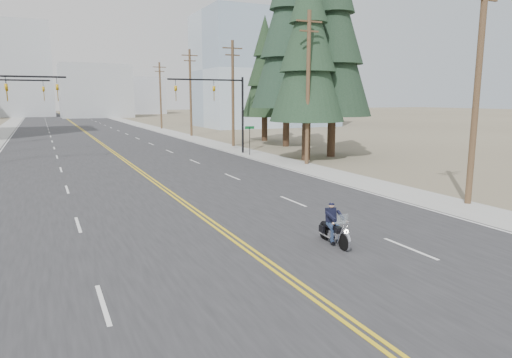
{
  "coord_description": "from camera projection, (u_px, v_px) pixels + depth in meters",
  "views": [
    {
      "loc": [
        -6.07,
        -7.22,
        5.07
      ],
      "look_at": [
        2.26,
        10.5,
        1.6
      ],
      "focal_mm": 32.0,
      "sensor_mm": 36.0,
      "label": 1
    }
  ],
  "objects": [
    {
      "name": "ground_plane",
      "position": [
        368.0,
        336.0,
        9.86
      ],
      "size": [
        400.0,
        400.0,
        0.0
      ],
      "primitive_type": "plane",
      "color": "#776D56",
      "rests_on": "ground"
    },
    {
      "name": "road",
      "position": [
        84.0,
        131.0,
        72.23
      ],
      "size": [
        20.0,
        200.0,
        0.01
      ],
      "primitive_type": "cube",
      "color": "#303033",
      "rests_on": "ground"
    },
    {
      "name": "sidewalk_left",
      "position": [
        1.0,
        133.0,
        67.41
      ],
      "size": [
        3.0,
        200.0,
        0.01
      ],
      "primitive_type": "cube",
      "color": "#A5A5A0",
      "rests_on": "ground"
    },
    {
      "name": "sidewalk_right",
      "position": [
        156.0,
        129.0,
        77.05
      ],
      "size": [
        3.0,
        200.0,
        0.01
      ],
      "primitive_type": "cube",
      "color": "#A5A5A0",
      "rests_on": "ground"
    },
    {
      "name": "traffic_mast_right",
      "position": [
        222.0,
        100.0,
        41.27
      ],
      "size": [
        7.1,
        0.26,
        7.0
      ],
      "color": "black",
      "rests_on": "ground"
    },
    {
      "name": "street_sign",
      "position": [
        250.0,
        135.0,
        40.8
      ],
      "size": [
        0.9,
        0.06,
        2.62
      ],
      "color": "black",
      "rests_on": "ground"
    },
    {
      "name": "utility_pole_a",
      "position": [
        477.0,
        84.0,
        21.22
      ],
      "size": [
        2.2,
        0.3,
        11.0
      ],
      "color": "brown",
      "rests_on": "ground"
    },
    {
      "name": "utility_pole_b",
      "position": [
        308.0,
        86.0,
        34.54
      ],
      "size": [
        2.2,
        0.3,
        11.5
      ],
      "color": "brown",
      "rests_on": "ground"
    },
    {
      "name": "utility_pole_c",
      "position": [
        233.0,
        92.0,
        47.96
      ],
      "size": [
        2.2,
        0.3,
        11.0
      ],
      "color": "brown",
      "rests_on": "ground"
    },
    {
      "name": "utility_pole_d",
      "position": [
        190.0,
        92.0,
        61.28
      ],
      "size": [
        2.2,
        0.3,
        11.5
      ],
      "color": "brown",
      "rests_on": "ground"
    },
    {
      "name": "utility_pole_e",
      "position": [
        160.0,
        94.0,
        76.47
      ],
      "size": [
        2.2,
        0.3,
        11.0
      ],
      "color": "brown",
      "rests_on": "ground"
    },
    {
      "name": "glass_building",
      "position": [
        265.0,
        71.0,
        83.9
      ],
      "size": [
        24.0,
        16.0,
        20.0
      ],
      "primitive_type": "cube",
      "color": "#9EB5CC",
      "rests_on": "ground"
    },
    {
      "name": "haze_bldg_b",
      "position": [
        95.0,
        91.0,
        123.37
      ],
      "size": [
        18.0,
        14.0,
        14.0
      ],
      "primitive_type": "cube",
      "color": "#ADB2B7",
      "rests_on": "ground"
    },
    {
      "name": "haze_bldg_c",
      "position": [
        226.0,
        84.0,
        123.07
      ],
      "size": [
        16.0,
        12.0,
        18.0
      ],
      "primitive_type": "cube",
      "color": "#B7BCC6",
      "rests_on": "ground"
    },
    {
      "name": "haze_bldg_d",
      "position": [
        13.0,
        70.0,
        127.32
      ],
      "size": [
        20.0,
        15.0,
        26.0
      ],
      "primitive_type": "cube",
      "color": "#ADB2B7",
      "rests_on": "ground"
    },
    {
      "name": "haze_bldg_e",
      "position": [
        141.0,
        96.0,
        152.95
      ],
      "size": [
        14.0,
        14.0,
        12.0
      ],
      "primitive_type": "cube",
      "color": "#B7BCC6",
      "rests_on": "ground"
    },
    {
      "name": "motorcyclist",
      "position": [
        335.0,
        225.0,
        15.86
      ],
      "size": [
        0.96,
        1.94,
        1.47
      ],
      "primitive_type": null,
      "rotation": [
        0.0,
        0.0,
        3.06
      ],
      "color": "black",
      "rests_on": "ground"
    },
    {
      "name": "conifer_near",
      "position": [
        308.0,
        45.0,
        36.38
      ],
      "size": [
        6.08,
        6.08,
        16.1
      ],
      "rotation": [
        0.0,
        0.0,
        -0.0
      ],
      "color": "#382619",
      "rests_on": "ground"
    },
    {
      "name": "conifer_mid",
      "position": [
        334.0,
        37.0,
        38.6
      ],
      "size": [
        6.69,
        6.69,
        17.84
      ],
      "rotation": [
        0.0,
        0.0,
        -0.14
      ],
      "color": "#382619",
      "rests_on": "ground"
    },
    {
      "name": "conifer_tall",
      "position": [
        287.0,
        32.0,
        46.74
      ],
      "size": [
        7.41,
        7.41,
        20.58
      ],
      "rotation": [
        0.0,
        0.0,
        0.3
      ],
      "color": "#382619",
      "rests_on": "ground"
    },
    {
      "name": "conifer_far",
      "position": [
        265.0,
        70.0,
        53.83
      ],
      "size": [
        5.46,
        5.46,
        14.64
      ],
      "rotation": [
        0.0,
        0.0,
        0.18
      ],
      "color": "#382619",
      "rests_on": "ground"
    }
  ]
}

